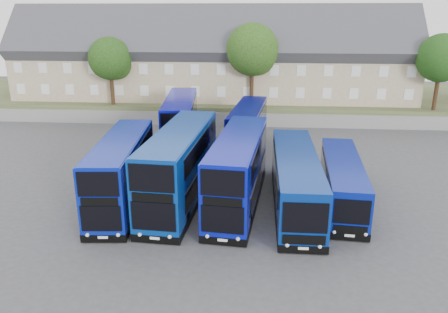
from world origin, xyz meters
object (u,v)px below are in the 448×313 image
at_px(tree_west, 111,60).
at_px(coach_east_a, 296,181).
at_px(dd_front_left, 122,173).
at_px(tree_mid, 254,52).
at_px(dd_front_mid, 180,167).
at_px(tree_east, 442,60).

bearing_deg(tree_west, coach_east_a, -48.78).
distance_m(dd_front_left, tree_mid, 25.19).
bearing_deg(dd_front_mid, tree_east, 45.68).
distance_m(dd_front_left, tree_west, 24.43).
bearing_deg(tree_east, tree_west, -180.00).
bearing_deg(tree_east, dd_front_mid, -138.10).
xyz_separation_m(dd_front_left, coach_east_a, (11.40, 0.59, -0.45)).
relative_size(coach_east_a, tree_west, 1.67).
height_order(dd_front_left, tree_mid, tree_mid).
distance_m(coach_east_a, tree_mid, 23.62).
distance_m(tree_west, tree_east, 36.00).
bearing_deg(dd_front_mid, tree_west, 121.80).
bearing_deg(tree_east, tree_mid, 178.57).
relative_size(dd_front_left, tree_west, 1.47).
bearing_deg(tree_mid, coach_east_a, -81.70).
relative_size(dd_front_left, coach_east_a, 0.88).
bearing_deg(tree_east, coach_east_a, -127.21).
bearing_deg(dd_front_mid, tree_mid, 82.73).
xyz_separation_m(tree_west, tree_east, (36.00, 0.00, 0.34)).
height_order(dd_front_mid, tree_west, tree_west).
bearing_deg(tree_mid, tree_west, -178.21).
relative_size(tree_west, tree_mid, 0.83).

